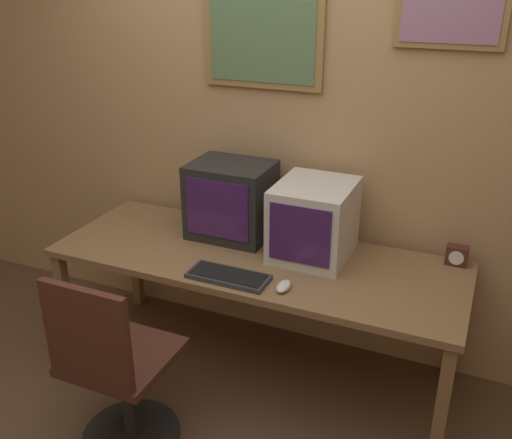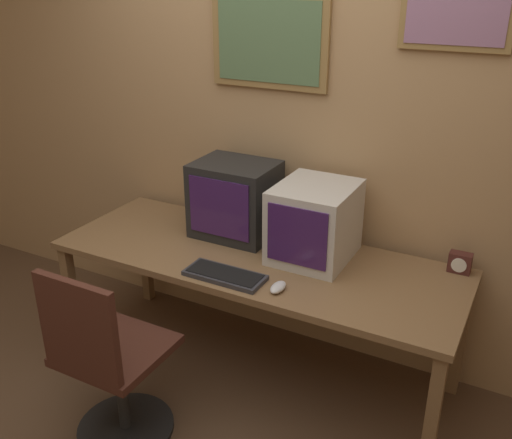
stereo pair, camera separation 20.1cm
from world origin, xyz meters
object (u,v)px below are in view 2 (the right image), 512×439
object	(u,v)px
monitor_left	(235,199)
monitor_right	(314,222)
office_chair	(109,368)
keyboard_main	(225,275)
mouse_near_keyboard	(278,287)
desk_clock	(460,263)

from	to	relation	value
monitor_left	monitor_right	world-z (taller)	monitor_left
monitor_left	monitor_right	size ratio (longest dim) A/B	0.99
monitor_right	office_chair	bearing A→B (deg)	-123.90
monitor_right	keyboard_main	xyz separation A→B (m)	(-0.29, -0.41, -0.18)
keyboard_main	mouse_near_keyboard	distance (m)	0.28
monitor_right	desk_clock	bearing A→B (deg)	14.42
monitor_right	mouse_near_keyboard	bearing A→B (deg)	-91.23
monitor_left	keyboard_main	xyz separation A→B (m)	(0.20, -0.46, -0.19)
office_chair	monitor_left	bearing A→B (deg)	82.88
keyboard_main	desk_clock	world-z (taller)	desk_clock
monitor_left	monitor_right	xyz separation A→B (m)	(0.49, -0.05, -0.01)
mouse_near_keyboard	office_chair	world-z (taller)	office_chair
monitor_left	office_chair	xyz separation A→B (m)	(-0.12, -0.96, -0.52)
desk_clock	office_chair	xyz separation A→B (m)	(-1.31, -1.09, -0.36)
keyboard_main	mouse_near_keyboard	size ratio (longest dim) A/B	3.46
mouse_near_keyboard	desk_clock	distance (m)	0.91
monitor_left	office_chair	world-z (taller)	monitor_left
monitor_left	mouse_near_keyboard	bearing A→B (deg)	-42.96
office_chair	monitor_right	bearing A→B (deg)	56.10
monitor_left	keyboard_main	distance (m)	0.54
office_chair	keyboard_main	bearing A→B (deg)	57.39
mouse_near_keyboard	desk_clock	bearing A→B (deg)	39.24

